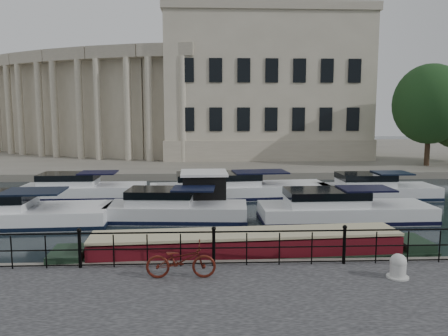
# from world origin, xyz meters

# --- Properties ---
(ground_plane) EXTENTS (160.00, 160.00, 0.00)m
(ground_plane) POSITION_xyz_m (0.00, 0.00, 0.00)
(ground_plane) COLOR black
(ground_plane) RESTS_ON ground
(far_bank) EXTENTS (120.00, 42.00, 0.55)m
(far_bank) POSITION_xyz_m (0.00, 39.00, 0.28)
(far_bank) COLOR #6B665B
(far_bank) RESTS_ON ground_plane
(railing) EXTENTS (24.14, 0.14, 1.22)m
(railing) POSITION_xyz_m (0.00, -2.25, 1.20)
(railing) COLOR black
(railing) RESTS_ON near_quay
(civic_building) EXTENTS (53.55, 31.84, 16.85)m
(civic_building) POSITION_xyz_m (-1.00, 34.71, 7.04)
(civic_building) COLOR #ADA38C
(civic_building) RESTS_ON far_bank
(bicycle) EXTENTS (1.96, 0.70, 1.03)m
(bicycle) POSITION_xyz_m (-0.94, -3.19, 1.06)
(bicycle) COLOR #4B150D
(bicycle) RESTS_ON near_quay
(mooring_bollard) EXTENTS (0.61, 0.61, 0.69)m
(mooring_bollard) POSITION_xyz_m (5.16, -3.45, 0.87)
(mooring_bollard) COLOR #B6B6B1
(mooring_bollard) RESTS_ON near_quay
(narrowboat) EXTENTS (12.99, 2.55, 1.48)m
(narrowboat) POSITION_xyz_m (1.14, -0.84, 0.37)
(narrowboat) COLOR black
(narrowboat) RESTS_ON ground_plane
(harbour_hut) EXTENTS (3.33, 2.80, 2.20)m
(harbour_hut) POSITION_xyz_m (-0.30, 7.50, 0.95)
(harbour_hut) COLOR #6B665B
(harbour_hut) RESTS_ON ground_plane
(cabin_cruisers) EXTENTS (27.57, 9.88, 1.99)m
(cabin_cruisers) POSITION_xyz_m (-0.52, 8.30, 0.37)
(cabin_cruisers) COLOR white
(cabin_cruisers) RESTS_ON ground_plane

